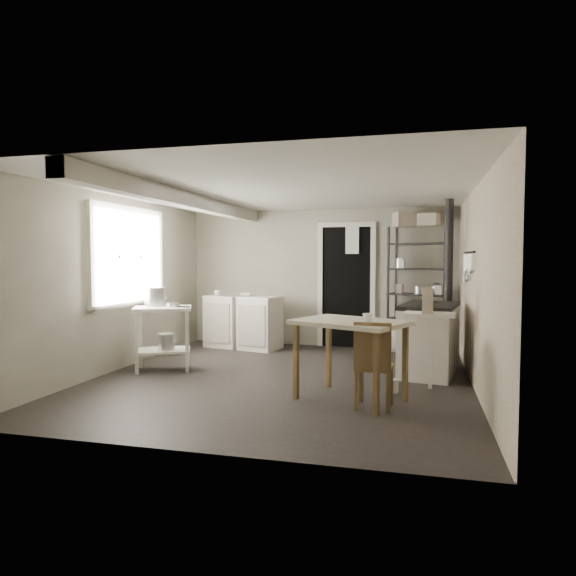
% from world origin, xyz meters
% --- Properties ---
extents(floor, '(5.00, 5.00, 0.00)m').
position_xyz_m(floor, '(0.00, 0.00, 0.00)').
color(floor, black).
rests_on(floor, ground).
extents(ceiling, '(5.00, 5.00, 0.00)m').
position_xyz_m(ceiling, '(0.00, 0.00, 2.30)').
color(ceiling, silver).
rests_on(ceiling, wall_back).
extents(wall_back, '(4.50, 0.02, 2.30)m').
position_xyz_m(wall_back, '(0.00, 2.50, 1.15)').
color(wall_back, '#A39D8B').
rests_on(wall_back, ground).
extents(wall_front, '(4.50, 0.02, 2.30)m').
position_xyz_m(wall_front, '(0.00, -2.50, 1.15)').
color(wall_front, '#A39D8B').
rests_on(wall_front, ground).
extents(wall_left, '(0.02, 5.00, 2.30)m').
position_xyz_m(wall_left, '(-2.25, 0.00, 1.15)').
color(wall_left, '#A39D8B').
rests_on(wall_left, ground).
extents(wall_right, '(0.02, 5.00, 2.30)m').
position_xyz_m(wall_right, '(2.25, 0.00, 1.15)').
color(wall_right, '#A39D8B').
rests_on(wall_right, ground).
extents(window, '(0.12, 1.76, 1.28)m').
position_xyz_m(window, '(-2.22, 0.20, 1.50)').
color(window, white).
rests_on(window, wall_left).
extents(doorway, '(0.96, 0.10, 2.08)m').
position_xyz_m(doorway, '(0.45, 2.47, 1.00)').
color(doorway, white).
rests_on(doorway, ground).
extents(ceiling_beam, '(0.18, 5.00, 0.18)m').
position_xyz_m(ceiling_beam, '(-1.20, 0.00, 2.20)').
color(ceiling_beam, white).
rests_on(ceiling_beam, ceiling).
extents(wallpaper_panel, '(0.01, 5.00, 2.30)m').
position_xyz_m(wallpaper_panel, '(2.24, 0.00, 1.15)').
color(wallpaper_panel, beige).
rests_on(wallpaper_panel, wall_right).
extents(utensil_rail, '(0.06, 1.20, 0.44)m').
position_xyz_m(utensil_rail, '(2.19, 0.60, 1.55)').
color(utensil_rail, silver).
rests_on(utensil_rail, wall_right).
extents(prep_table, '(0.89, 0.78, 0.84)m').
position_xyz_m(prep_table, '(-1.65, 0.08, 0.40)').
color(prep_table, white).
rests_on(prep_table, ground).
extents(stockpot, '(0.29, 0.29, 0.30)m').
position_xyz_m(stockpot, '(-1.81, 0.17, 0.94)').
color(stockpot, silver).
rests_on(stockpot, prep_table).
extents(saucepan, '(0.21, 0.21, 0.09)m').
position_xyz_m(saucepan, '(-1.50, 0.08, 0.85)').
color(saucepan, silver).
rests_on(saucepan, prep_table).
extents(bucket, '(0.23, 0.23, 0.23)m').
position_xyz_m(bucket, '(-1.57, 0.02, 0.39)').
color(bucket, silver).
rests_on(bucket, prep_table).
extents(base_cabinets, '(1.40, 0.82, 0.86)m').
position_xyz_m(base_cabinets, '(-1.19, 1.97, 0.46)').
color(base_cabinets, silver).
rests_on(base_cabinets, ground).
extents(mixing_bowl, '(0.31, 0.31, 0.06)m').
position_xyz_m(mixing_bowl, '(-1.15, 1.97, 0.95)').
color(mixing_bowl, white).
rests_on(mixing_bowl, base_cabinets).
extents(counter_cup, '(0.14, 0.14, 0.09)m').
position_xyz_m(counter_cup, '(-1.58, 1.82, 0.97)').
color(counter_cup, white).
rests_on(counter_cup, base_cabinets).
extents(shelf_rack, '(1.00, 0.66, 1.98)m').
position_xyz_m(shelf_rack, '(1.63, 2.20, 0.95)').
color(shelf_rack, black).
rests_on(shelf_rack, ground).
extents(shelf_jar, '(0.10, 0.11, 0.20)m').
position_xyz_m(shelf_jar, '(1.36, 2.16, 1.37)').
color(shelf_jar, white).
rests_on(shelf_jar, shelf_rack).
extents(storage_box_a, '(0.41, 0.38, 0.22)m').
position_xyz_m(storage_box_a, '(1.40, 2.25, 2.01)').
color(storage_box_a, beige).
rests_on(storage_box_a, shelf_rack).
extents(storage_box_b, '(0.35, 0.34, 0.19)m').
position_xyz_m(storage_box_b, '(1.76, 2.17, 1.99)').
color(storage_box_b, beige).
rests_on(storage_box_b, shelf_rack).
extents(stove, '(0.82, 1.23, 0.90)m').
position_xyz_m(stove, '(1.76, 0.72, 0.44)').
color(stove, silver).
rests_on(stove, ground).
extents(stovepipe, '(0.13, 0.13, 1.33)m').
position_xyz_m(stovepipe, '(2.01, 1.22, 1.59)').
color(stovepipe, black).
rests_on(stovepipe, stove).
extents(side_ledge, '(0.58, 0.34, 0.87)m').
position_xyz_m(side_ledge, '(1.74, -0.06, 0.43)').
color(side_ledge, white).
rests_on(side_ledge, ground).
extents(oats_box, '(0.12, 0.19, 0.29)m').
position_xyz_m(oats_box, '(1.71, -0.11, 1.01)').
color(oats_box, beige).
rests_on(oats_box, side_ledge).
extents(work_table, '(1.32, 1.15, 0.83)m').
position_xyz_m(work_table, '(0.93, -0.75, 0.38)').
color(work_table, beige).
rests_on(work_table, ground).
extents(table_cup, '(0.13, 0.13, 0.09)m').
position_xyz_m(table_cup, '(1.12, -0.89, 0.81)').
color(table_cup, white).
rests_on(table_cup, work_table).
extents(chair, '(0.38, 0.39, 0.87)m').
position_xyz_m(chair, '(1.20, -0.96, 0.48)').
color(chair, brown).
rests_on(chair, ground).
extents(flour_sack, '(0.43, 0.39, 0.44)m').
position_xyz_m(flour_sack, '(1.27, 2.15, 0.24)').
color(flour_sack, white).
rests_on(flour_sack, ground).
extents(floor_crock, '(0.15, 0.15, 0.15)m').
position_xyz_m(floor_crock, '(1.36, -0.33, 0.07)').
color(floor_crock, white).
rests_on(floor_crock, ground).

